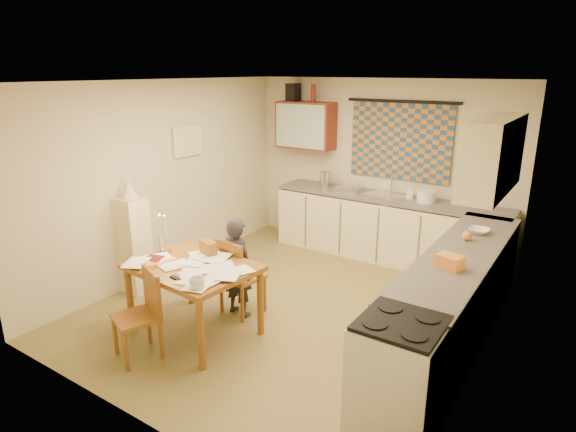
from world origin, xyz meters
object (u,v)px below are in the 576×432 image
Objects in this scene: counter_right at (457,297)px; stove at (397,378)px; person at (238,267)px; dining_table at (195,299)px; chair_far at (242,290)px; shelf_stand at (134,245)px; counter_back at (386,228)px.

stove is (0.00, -1.60, 0.01)m from counter_right.
dining_table is at bearing 82.58° from person.
shelf_stand is (-1.42, -0.27, 0.32)m from chair_far.
person is 1.43m from shelf_stand.
stove is at bearing 165.13° from person.
shelf_stand reaches higher than chair_far.
chair_far is 1.48m from shelf_stand.
counter_right reaches higher than dining_table.
chair_far is at bearing -106.36° from counter_back.
shelf_stand is (-2.12, -2.67, 0.14)m from counter_back.
chair_far is (-2.12, 0.82, -0.19)m from stove.
shelf_stand reaches higher than counter_back.
chair_far is at bearing 82.87° from dining_table.
counter_right is 2.50× the size of shelf_stand.
shelf_stand is (-3.54, 0.55, 0.13)m from stove.
chair_far is 0.74× the size of shelf_stand.
chair_far is 0.29m from person.
counter_back is 2.54m from person.
counter_back is 3.41m from shelf_stand.
stove is at bearing -90.00° from counter_right.
counter_back is 1.12× the size of counter_right.
counter_right is at bearing 36.57° from dining_table.
counter_right is 2.65× the size of person.
person reaches higher than chair_far.
stove is 3.58m from shelf_stand.
counter_back is at bearing 79.60° from dining_table.
shelf_stand is at bearing 19.34° from chair_far.
counter_right is at bearing 90.00° from stove.
chair_far is 0.79× the size of person.
chair_far is (-0.70, -2.39, -0.18)m from counter_back.
shelf_stand is at bearing -163.47° from counter_right.
person is at bearing -158.85° from counter_right.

